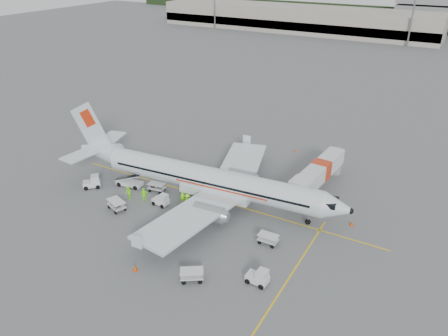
{
  "coord_description": "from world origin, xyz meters",
  "views": [
    {
      "loc": [
        25.08,
        -42.27,
        29.46
      ],
      "look_at": [
        0.0,
        2.0,
        3.8
      ],
      "focal_mm": 35.0,
      "sensor_mm": 36.0,
      "label": 1
    }
  ],
  "objects_px": {
    "belt_loader": "(129,178)",
    "tug_aft": "(92,182)",
    "aircraft": "(210,164)",
    "tug_mid": "(160,199)",
    "tug_fore": "(257,276)",
    "jet_bridge": "(320,175)"
  },
  "relations": [
    {
      "from": "belt_loader",
      "to": "tug_aft",
      "type": "xyz_separation_m",
      "value": [
        -4.26,
        -2.89,
        -0.41
      ]
    },
    {
      "from": "belt_loader",
      "to": "tug_aft",
      "type": "relative_size",
      "value": 2.09
    },
    {
      "from": "aircraft",
      "to": "tug_mid",
      "type": "bearing_deg",
      "value": -145.49
    },
    {
      "from": "belt_loader",
      "to": "tug_mid",
      "type": "height_order",
      "value": "belt_loader"
    },
    {
      "from": "aircraft",
      "to": "belt_loader",
      "type": "height_order",
      "value": "aircraft"
    },
    {
      "from": "aircraft",
      "to": "tug_mid",
      "type": "relative_size",
      "value": 18.48
    },
    {
      "from": "tug_fore",
      "to": "belt_loader",
      "type": "bearing_deg",
      "value": 161.5
    },
    {
      "from": "jet_bridge",
      "to": "belt_loader",
      "type": "height_order",
      "value": "jet_bridge"
    },
    {
      "from": "aircraft",
      "to": "tug_mid",
      "type": "height_order",
      "value": "aircraft"
    },
    {
      "from": "jet_bridge",
      "to": "tug_fore",
      "type": "distance_m",
      "value": 21.3
    },
    {
      "from": "aircraft",
      "to": "belt_loader",
      "type": "relative_size",
      "value": 7.93
    },
    {
      "from": "aircraft",
      "to": "tug_mid",
      "type": "distance_m",
      "value": 7.89
    },
    {
      "from": "tug_aft",
      "to": "tug_mid",
      "type": "bearing_deg",
      "value": -37.28
    },
    {
      "from": "aircraft",
      "to": "tug_mid",
      "type": "xyz_separation_m",
      "value": [
        -5.05,
        -4.08,
        -4.48
      ]
    },
    {
      "from": "tug_aft",
      "to": "aircraft",
      "type": "bearing_deg",
      "value": -24.86
    },
    {
      "from": "jet_bridge",
      "to": "tug_aft",
      "type": "xyz_separation_m",
      "value": [
        -27.29,
        -15.11,
        -1.11
      ]
    },
    {
      "from": "jet_bridge",
      "to": "tug_aft",
      "type": "bearing_deg",
      "value": -146.23
    },
    {
      "from": "belt_loader",
      "to": "tug_fore",
      "type": "height_order",
      "value": "belt_loader"
    },
    {
      "from": "tug_fore",
      "to": "tug_aft",
      "type": "relative_size",
      "value": 0.95
    },
    {
      "from": "tug_fore",
      "to": "tug_mid",
      "type": "relative_size",
      "value": 1.06
    },
    {
      "from": "aircraft",
      "to": "jet_bridge",
      "type": "xyz_separation_m",
      "value": [
        11.26,
        10.04,
        -3.27
      ]
    },
    {
      "from": "aircraft",
      "to": "tug_fore",
      "type": "bearing_deg",
      "value": -47.3
    }
  ]
}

